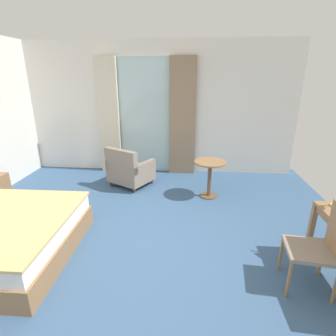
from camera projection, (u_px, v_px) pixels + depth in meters
The scene contains 8 objects.
ground at pixel (131, 251), 3.54m from camera, with size 6.47×6.73×0.10m, color #38567A.
wall_back at pixel (158, 109), 5.96m from camera, with size 6.07×0.12×2.88m, color silver.
balcony_glass_door at pixel (146, 117), 5.96m from camera, with size 1.20×0.02×2.53m, color silver.
curtain_panel_left at pixel (109, 117), 5.93m from camera, with size 0.45×0.10×2.54m, color beige.
curtain_panel_right at pixel (182, 118), 5.80m from camera, with size 0.57×0.10×2.54m, color #897056.
desk_chair at pixel (321, 245), 2.72m from camera, with size 0.52×0.50×0.96m.
armchair_by_window at pixel (129, 170), 5.40m from camera, with size 0.99×0.97×0.82m.
round_cafe_table at pixel (210, 171), 4.85m from camera, with size 0.58×0.58×0.69m.
Camera 1 is at (0.75, -2.91, 2.18)m, focal length 28.38 mm.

